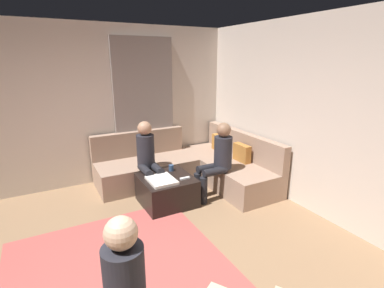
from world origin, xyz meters
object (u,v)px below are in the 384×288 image
sectional_couch (192,166)px  ottoman (167,190)px  game_remote (185,178)px  coffee_mug (171,168)px  person_on_couch_side (148,156)px  person_on_couch_back (218,158)px

sectional_couch → ottoman: bearing=-53.3°
ottoman → game_remote: 0.36m
coffee_mug → person_on_couch_side: bearing=-119.7°
sectional_couch → ottoman: (0.55, -0.74, -0.07)m
sectional_couch → coffee_mug: size_ratio=26.84×
game_remote → coffee_mug: bearing=-174.3°
game_remote → person_on_couch_back: size_ratio=0.12×
sectional_couch → ottoman: sectional_couch is taller
coffee_mug → person_on_couch_back: 0.75m
person_on_couch_back → sectional_couch: bearing=4.3°
ottoman → person_on_couch_back: bearing=77.4°
game_remote → person_on_couch_side: size_ratio=0.12×
ottoman → person_on_couch_side: size_ratio=0.63×
ottoman → person_on_couch_back: size_ratio=0.63×
game_remote → person_on_couch_back: 0.61m
ottoman → coffee_mug: bearing=140.7°
sectional_couch → person_on_couch_side: person_on_couch_side is taller
ottoman → person_on_couch_back: 0.93m
person_on_couch_side → coffee_mug: bearing=150.3°
sectional_couch → game_remote: 0.90m
sectional_couch → game_remote: sectional_couch is taller
sectional_couch → person_on_couch_back: person_on_couch_back is taller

